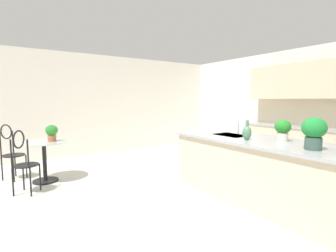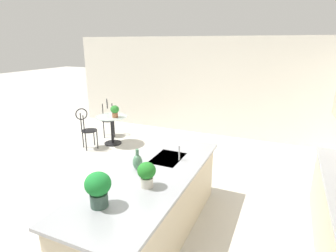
# 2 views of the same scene
# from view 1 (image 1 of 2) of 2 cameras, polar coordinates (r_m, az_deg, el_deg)

# --- Properties ---
(ground_plane) EXTENTS (40.00, 40.00, 0.00)m
(ground_plane) POSITION_cam_1_polar(r_m,az_deg,el_deg) (3.83, 7.39, -17.20)
(ground_plane) COLOR beige
(wall_back) EXTENTS (9.00, 0.12, 2.70)m
(wall_back) POSITION_cam_1_polar(r_m,az_deg,el_deg) (6.55, 32.52, 3.67)
(wall_back) COLOR silver
(wall_back) RESTS_ON ground
(wall_left_window) EXTENTS (0.12, 7.80, 2.70)m
(wall_left_window) POSITION_cam_1_polar(r_m,az_deg,el_deg) (7.29, -15.13, 4.53)
(wall_left_window) COLOR silver
(wall_left_window) RESTS_ON ground
(kitchen_island) EXTENTS (2.80, 1.06, 0.92)m
(kitchen_island) POSITION_cam_1_polar(r_m,az_deg,el_deg) (4.09, 19.45, -9.13)
(kitchen_island) COLOR beige
(kitchen_island) RESTS_ON ground
(back_counter_run) EXTENTS (2.44, 0.64, 1.52)m
(back_counter_run) POSITION_cam_1_polar(r_m,az_deg,el_deg) (6.40, 27.16, -3.80)
(back_counter_run) COLOR beige
(back_counter_run) RESTS_ON ground
(upper_cabinet_run) EXTENTS (2.40, 0.36, 0.76)m
(upper_cabinet_run) POSITION_cam_1_polar(r_m,az_deg,el_deg) (6.31, 27.65, 8.88)
(upper_cabinet_run) COLOR beige
(upper_cabinet_run) RESTS_ON back_counter_run
(bistro_table) EXTENTS (0.80, 0.80, 0.74)m
(bistro_table) POSITION_cam_1_polar(r_m,az_deg,el_deg) (5.20, -25.90, -6.39)
(bistro_table) COLOR black
(bistro_table) RESTS_ON ground
(chair_near_window) EXTENTS (0.53, 0.53, 1.04)m
(chair_near_window) POSITION_cam_1_polar(r_m,az_deg,el_deg) (5.65, -31.70, -4.42)
(chair_near_window) COLOR black
(chair_near_window) RESTS_ON ground
(chair_by_island) EXTENTS (0.53, 0.53, 1.04)m
(chair_by_island) POSITION_cam_1_polar(r_m,az_deg,el_deg) (4.62, -29.60, -6.45)
(chair_by_island) COLOR black
(chair_by_island) RESTS_ON ground
(sink_faucet) EXTENTS (0.02, 0.02, 0.22)m
(sink_faucet) POSITION_cam_1_polar(r_m,az_deg,el_deg) (4.46, 15.45, -0.36)
(sink_faucet) COLOR #B2B5BA
(sink_faucet) RESTS_ON kitchen_island
(potted_plant_on_table) EXTENTS (0.21, 0.21, 0.30)m
(potted_plant_on_table) POSITION_cam_1_polar(r_m,az_deg,el_deg) (5.12, -24.57, -1.22)
(potted_plant_on_table) COLOR #9E603D
(potted_plant_on_table) RESTS_ON bistro_table
(potted_plant_counter_far) EXTENTS (0.27, 0.27, 0.38)m
(potted_plant_counter_far) POSITION_cam_1_polar(r_m,az_deg,el_deg) (3.40, 29.84, -1.02)
(potted_plant_counter_far) COLOR #385147
(potted_plant_counter_far) RESTS_ON kitchen_island
(potted_plant_counter_near) EXTENTS (0.22, 0.22, 0.31)m
(potted_plant_counter_near) POSITION_cam_1_polar(r_m,az_deg,el_deg) (3.89, 24.29, -0.59)
(potted_plant_counter_near) COLOR beige
(potted_plant_counter_near) RESTS_ON kitchen_island
(vase_on_counter) EXTENTS (0.13, 0.13, 0.29)m
(vase_on_counter) POSITION_cam_1_polar(r_m,az_deg,el_deg) (3.84, 17.22, -1.40)
(vase_on_counter) COLOR #4C7A5B
(vase_on_counter) RESTS_ON kitchen_island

